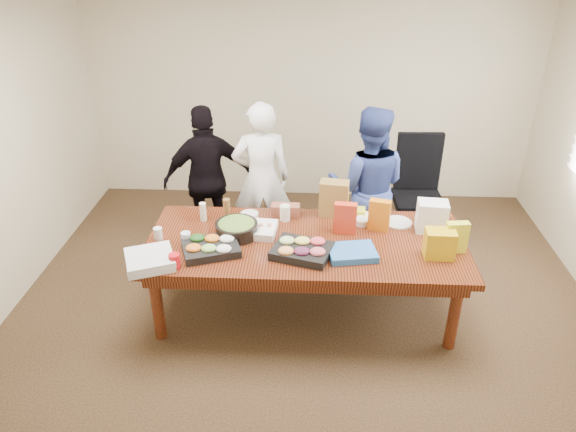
# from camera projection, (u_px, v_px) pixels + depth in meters

# --- Properties ---
(floor) EXTENTS (5.50, 5.00, 0.02)m
(floor) POSITION_uv_depth(u_px,v_px,m) (304.00, 310.00, 5.12)
(floor) COLOR #47301E
(floor) RESTS_ON ground
(ceiling) EXTENTS (5.50, 5.00, 0.02)m
(ceiling) POSITION_uv_depth(u_px,v_px,m) (310.00, 3.00, 3.82)
(ceiling) COLOR white
(ceiling) RESTS_ON wall_back
(wall_back) EXTENTS (5.50, 0.04, 2.70)m
(wall_back) POSITION_uv_depth(u_px,v_px,m) (311.00, 94.00, 6.67)
(wall_back) COLOR beige
(wall_back) RESTS_ON floor
(wall_front) EXTENTS (5.50, 0.04, 2.70)m
(wall_front) POSITION_uv_depth(u_px,v_px,m) (295.00, 425.00, 2.28)
(wall_front) COLOR beige
(wall_front) RESTS_ON floor
(conference_table) EXTENTS (2.80, 1.20, 0.75)m
(conference_table) POSITION_uv_depth(u_px,v_px,m) (305.00, 276.00, 4.94)
(conference_table) COLOR #4C1C0F
(conference_table) RESTS_ON floor
(office_chair) EXTENTS (0.62, 0.62, 1.18)m
(office_chair) POSITION_uv_depth(u_px,v_px,m) (419.00, 197.00, 5.88)
(office_chair) COLOR black
(office_chair) RESTS_ON floor
(person_center) EXTENTS (0.66, 0.49, 1.67)m
(person_center) POSITION_uv_depth(u_px,v_px,m) (261.00, 179.00, 5.70)
(person_center) COLOR white
(person_center) RESTS_ON floor
(person_right) EXTENTS (0.89, 0.73, 1.69)m
(person_right) POSITION_uv_depth(u_px,v_px,m) (367.00, 187.00, 5.49)
(person_right) COLOR navy
(person_right) RESTS_ON floor
(person_left) EXTENTS (1.02, 0.67, 1.61)m
(person_left) POSITION_uv_depth(u_px,v_px,m) (208.00, 179.00, 5.78)
(person_left) COLOR black
(person_left) RESTS_ON floor
(veggie_tray) EXTENTS (0.56, 0.49, 0.07)m
(veggie_tray) POSITION_uv_depth(u_px,v_px,m) (211.00, 248.00, 4.58)
(veggie_tray) COLOR black
(veggie_tray) RESTS_ON conference_table
(fruit_tray) EXTENTS (0.56, 0.49, 0.07)m
(fruit_tray) POSITION_uv_depth(u_px,v_px,m) (302.00, 251.00, 4.54)
(fruit_tray) COLOR black
(fruit_tray) RESTS_ON conference_table
(sheet_cake) EXTENTS (0.43, 0.34, 0.07)m
(sheet_cake) POSITION_uv_depth(u_px,v_px,m) (253.00, 229.00, 4.86)
(sheet_cake) COLOR white
(sheet_cake) RESTS_ON conference_table
(salad_bowl) EXTENTS (0.43, 0.43, 0.12)m
(salad_bowl) POSITION_uv_depth(u_px,v_px,m) (237.00, 229.00, 4.81)
(salad_bowl) COLOR black
(salad_bowl) RESTS_ON conference_table
(chip_bag_blue) EXTENTS (0.44, 0.36, 0.06)m
(chip_bag_blue) POSITION_uv_depth(u_px,v_px,m) (352.00, 253.00, 4.53)
(chip_bag_blue) COLOR blue
(chip_bag_blue) RESTS_ON conference_table
(chip_bag_red) EXTENTS (0.21, 0.10, 0.29)m
(chip_bag_red) POSITION_uv_depth(u_px,v_px,m) (345.00, 218.00, 4.81)
(chip_bag_red) COLOR red
(chip_bag_red) RESTS_ON conference_table
(chip_bag_yellow) EXTENTS (0.19, 0.09, 0.28)m
(chip_bag_yellow) POSITION_uv_depth(u_px,v_px,m) (456.00, 237.00, 4.53)
(chip_bag_yellow) COLOR yellow
(chip_bag_yellow) RESTS_ON conference_table
(chip_bag_orange) EXTENTS (0.20, 0.13, 0.29)m
(chip_bag_orange) POSITION_uv_depth(u_px,v_px,m) (379.00, 215.00, 4.86)
(chip_bag_orange) COLOR orange
(chip_bag_orange) RESTS_ON conference_table
(mayo_jar) EXTENTS (0.11, 0.11, 0.15)m
(mayo_jar) POSITION_uv_depth(u_px,v_px,m) (285.00, 213.00, 5.06)
(mayo_jar) COLOR white
(mayo_jar) RESTS_ON conference_table
(mustard_bottle) EXTENTS (0.07, 0.07, 0.16)m
(mustard_bottle) POSITION_uv_depth(u_px,v_px,m) (341.00, 211.00, 5.08)
(mustard_bottle) COLOR gold
(mustard_bottle) RESTS_ON conference_table
(dressing_bottle) EXTENTS (0.08, 0.08, 0.20)m
(dressing_bottle) POSITION_uv_depth(u_px,v_px,m) (227.00, 209.00, 5.08)
(dressing_bottle) COLOR brown
(dressing_bottle) RESTS_ON conference_table
(ranch_bottle) EXTENTS (0.06, 0.06, 0.18)m
(ranch_bottle) POSITION_uv_depth(u_px,v_px,m) (203.00, 212.00, 5.04)
(ranch_bottle) COLOR silver
(ranch_bottle) RESTS_ON conference_table
(banana_bunch) EXTENTS (0.22, 0.14, 0.07)m
(banana_bunch) POSITION_uv_depth(u_px,v_px,m) (354.00, 212.00, 5.15)
(banana_bunch) COLOR #FEFD32
(banana_bunch) RESTS_ON conference_table
(bread_loaf) EXTENTS (0.27, 0.12, 0.11)m
(bread_loaf) POSITION_uv_depth(u_px,v_px,m) (285.00, 210.00, 5.15)
(bread_loaf) COLOR brown
(bread_loaf) RESTS_ON conference_table
(kraft_bag) EXTENTS (0.28, 0.19, 0.35)m
(kraft_bag) POSITION_uv_depth(u_px,v_px,m) (334.00, 199.00, 5.09)
(kraft_bag) COLOR olive
(kraft_bag) RESTS_ON conference_table
(red_cup) EXTENTS (0.11, 0.11, 0.12)m
(red_cup) POSITION_uv_depth(u_px,v_px,m) (175.00, 261.00, 4.36)
(red_cup) COLOR red
(red_cup) RESTS_ON conference_table
(clear_cup_a) EXTENTS (0.09, 0.09, 0.11)m
(clear_cup_a) POSITION_uv_depth(u_px,v_px,m) (186.00, 238.00, 4.68)
(clear_cup_a) COLOR white
(clear_cup_a) RESTS_ON conference_table
(clear_cup_b) EXTENTS (0.09, 0.09, 0.11)m
(clear_cup_b) POSITION_uv_depth(u_px,v_px,m) (158.00, 233.00, 4.76)
(clear_cup_b) COLOR white
(clear_cup_b) RESTS_ON conference_table
(pizza_box_lower) EXTENTS (0.48, 0.48, 0.04)m
(pizza_box_lower) POSITION_uv_depth(u_px,v_px,m) (150.00, 262.00, 4.42)
(pizza_box_lower) COLOR silver
(pizza_box_lower) RESTS_ON conference_table
(pizza_box_upper) EXTENTS (0.49, 0.49, 0.04)m
(pizza_box_upper) POSITION_uv_depth(u_px,v_px,m) (149.00, 257.00, 4.40)
(pizza_box_upper) COLOR silver
(pizza_box_upper) RESTS_ON pizza_box_lower
(plate_a) EXTENTS (0.30, 0.30, 0.02)m
(plate_a) POSITION_uv_depth(u_px,v_px,m) (398.00, 222.00, 5.03)
(plate_a) COLOR silver
(plate_a) RESTS_ON conference_table
(plate_b) EXTENTS (0.26, 0.26, 0.01)m
(plate_b) POSITION_uv_depth(u_px,v_px,m) (364.00, 217.00, 5.13)
(plate_b) COLOR silver
(plate_b) RESTS_ON conference_table
(dip_bowl_a) EXTENTS (0.15, 0.15, 0.06)m
(dip_bowl_a) POSITION_uv_depth(u_px,v_px,m) (362.00, 221.00, 5.01)
(dip_bowl_a) COLOR silver
(dip_bowl_a) RESTS_ON conference_table
(dip_bowl_b) EXTENTS (0.21, 0.21, 0.07)m
(dip_bowl_b) POSITION_uv_depth(u_px,v_px,m) (250.00, 216.00, 5.08)
(dip_bowl_b) COLOR silver
(dip_bowl_b) RESTS_ON conference_table
(grocery_bag_white) EXTENTS (0.28, 0.21, 0.29)m
(grocery_bag_white) POSITION_uv_depth(u_px,v_px,m) (432.00, 217.00, 4.85)
(grocery_bag_white) COLOR white
(grocery_bag_white) RESTS_ON conference_table
(grocery_bag_yellow) EXTENTS (0.25, 0.17, 0.24)m
(grocery_bag_yellow) POSITION_uv_depth(u_px,v_px,m) (440.00, 244.00, 4.48)
(grocery_bag_yellow) COLOR gold
(grocery_bag_yellow) RESTS_ON conference_table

